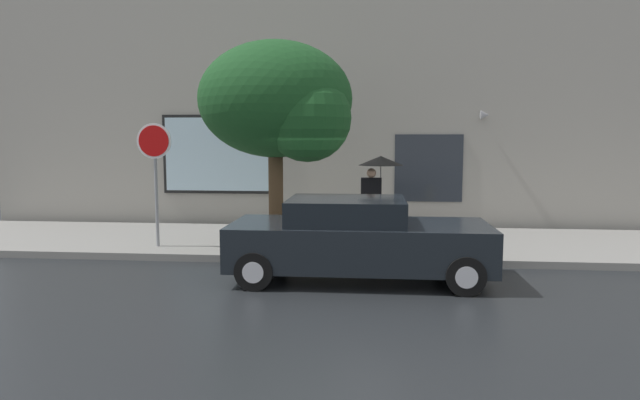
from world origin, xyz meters
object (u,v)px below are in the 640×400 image
fire_hydrant (468,237)px  stop_sign (155,160)px  parked_car (357,239)px  street_tree (282,104)px  pedestrian_with_umbrella (378,172)px

fire_hydrant → stop_sign: 6.76m
fire_hydrant → parked_car: bearing=-144.0°
street_tree → stop_sign: 3.03m
stop_sign → pedestrian_with_umbrella: bearing=18.1°
fire_hydrant → pedestrian_with_umbrella: pedestrian_with_umbrella is taller
parked_car → stop_sign: 4.94m
parked_car → street_tree: 3.37m
fire_hydrant → stop_sign: stop_sign is taller
pedestrian_with_umbrella → stop_sign: (-4.78, -1.56, 0.32)m
fire_hydrant → street_tree: size_ratio=0.17×
street_tree → stop_sign: bearing=175.9°
parked_car → pedestrian_with_umbrella: pedestrian_with_umbrella is taller
fire_hydrant → street_tree: bearing=179.1°
parked_car → street_tree: bearing=134.1°
stop_sign → parked_car: bearing=-22.9°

